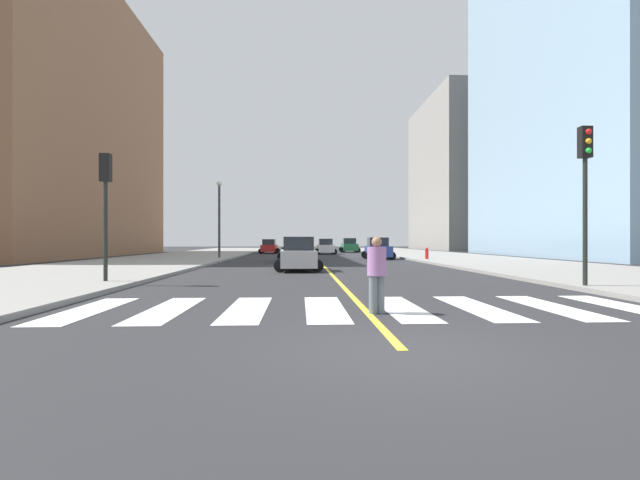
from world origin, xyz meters
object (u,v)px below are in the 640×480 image
Objects in this scene: traffic_light_far_corner at (106,191)px; car_red_fifth at (269,247)px; fire_hydrant at (427,253)px; street_lamp at (219,212)px; car_green_third at (349,246)px; car_yellow_fourth at (298,246)px; car_silver_second at (298,255)px; car_black_seventh at (294,250)px; pedestrian_crossing at (377,271)px; car_white_sixth at (326,247)px; car_blue_nearest at (378,249)px; traffic_light_near_corner at (585,174)px.

car_red_fifth is at bearing 85.25° from traffic_light_far_corner.
street_lamp is (-16.63, 3.77, 3.44)m from fire_hydrant.
car_green_third is 7.04m from car_yellow_fourth.
traffic_light_far_corner reaches higher than car_silver_second.
car_green_third is at bearing 57.54° from street_lamp.
street_lamp is at bearing -98.45° from car_red_fifth.
pedestrian_crossing is (2.09, -23.76, 0.07)m from car_black_seventh.
car_black_seventh is (-3.41, -17.96, 0.02)m from car_white_sixth.
street_lamp is at bearing -92.43° from pedestrian_crossing.
traffic_light_far_corner is (-6.81, -7.18, 2.51)m from car_silver_second.
car_silver_second is 10.07m from car_black_seventh.
car_yellow_fourth is at bearing -71.62° from car_blue_nearest.
pedestrian_crossing is at bearing 87.78° from car_white_sixth.
fire_hydrant is at bearing 46.90° from traffic_light_far_corner.
car_white_sixth is at bearing 54.20° from street_lamp.
car_blue_nearest is 13.78m from street_lamp.
car_silver_second is 1.00× the size of car_white_sixth.
traffic_light_far_corner reaches higher than car_white_sixth.
car_blue_nearest is 2.49× the size of pedestrian_crossing.
car_green_third is at bearing 78.03° from car_silver_second.
traffic_light_near_corner is at bearing -47.17° from car_silver_second.
car_red_fifth is 2.35× the size of pedestrian_crossing.
car_silver_second is 0.96× the size of car_black_seventh.
car_yellow_fourth is at bearing 73.92° from street_lamp.
car_blue_nearest is 23.78m from traffic_light_near_corner.
car_yellow_fourth is at bearing -106.99° from pedestrian_crossing.
car_yellow_fourth is (-0.16, 37.19, 0.03)m from car_silver_second.
car_blue_nearest is 21.56m from car_green_third.
car_green_third is 8.34m from car_white_sixth.
car_red_fifth reaches higher than fire_hydrant.
traffic_light_near_corner is at bearing -56.42° from street_lamp.
car_green_third is at bearing -114.86° from pedestrian_crossing.
street_lamp is at bearing -56.42° from traffic_light_near_corner.
car_black_seventh is at bearing -87.54° from car_yellow_fourth.
car_blue_nearest is at bearing 90.44° from car_green_third.
car_white_sixth reaches higher than fire_hydrant.
car_silver_second is 0.95× the size of car_green_third.
car_green_third is 49.48m from pedestrian_crossing.
car_yellow_fourth is 1.07× the size of car_red_fifth.
car_green_third reaches higher than car_blue_nearest.
car_yellow_fourth is 0.83× the size of traffic_light_near_corner.
car_black_seventh is at bearing -176.42° from fire_hydrant.
pedestrian_crossing is (-7.46, -4.20, -2.79)m from traffic_light_near_corner.
car_red_fifth is at bearing -102.28° from pedestrian_crossing.
traffic_light_near_corner is 20.46m from fire_hydrant.
car_white_sixth is 18.63m from fire_hydrant.
car_red_fifth is 38.50m from traffic_light_far_corner.
car_white_sixth is 2.40× the size of pedestrian_crossing.
pedestrian_crossing is 25.74m from fire_hydrant.
car_black_seventh is 0.82× the size of traffic_light_near_corner.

